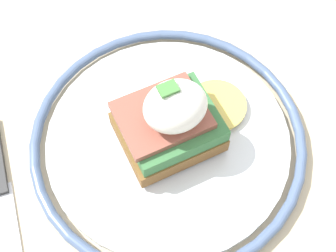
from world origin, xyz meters
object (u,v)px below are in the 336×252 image
Objects in this scene: sandwich at (171,120)px; fork at (323,84)px; plate at (168,140)px; knife at (3,196)px.

fork is (-0.17, 0.01, -0.04)m from sandwich.
plate is 1.84× the size of fork.
plate is 1.31× the size of knife.
sandwich is 0.17m from knife.
sandwich is at bearing -2.43° from fork.
sandwich is at bearing 156.98° from plate.
fork is at bearing 177.22° from plate.
sandwich reaches higher than plate.
sandwich is at bearing 174.16° from knife.
sandwich reaches higher than fork.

